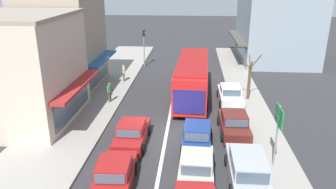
% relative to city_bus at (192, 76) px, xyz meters
% --- Properties ---
extents(ground_plane, '(140.00, 140.00, 0.00)m').
position_rel_city_bus_xyz_m(ground_plane, '(-1.61, -7.70, -1.88)').
color(ground_plane, '#2D2D30').
extents(lane_centre_line, '(0.20, 28.00, 0.01)m').
position_rel_city_bus_xyz_m(lane_centre_line, '(-1.61, -3.70, -1.88)').
color(lane_centre_line, silver).
rests_on(lane_centre_line, ground).
extents(sidewalk_left, '(5.20, 44.00, 0.14)m').
position_rel_city_bus_xyz_m(sidewalk_left, '(-8.41, -1.70, -1.81)').
color(sidewalk_left, gray).
rests_on(sidewalk_left, ground).
extents(kerb_right, '(2.80, 44.00, 0.12)m').
position_rel_city_bus_xyz_m(kerb_right, '(4.59, -1.70, -1.82)').
color(kerb_right, gray).
rests_on(kerb_right, ground).
extents(shopfront_corner_near, '(7.89, 7.99, 7.55)m').
position_rel_city_bus_xyz_m(shopfront_corner_near, '(-11.79, -5.78, 1.89)').
color(shopfront_corner_near, beige).
rests_on(shopfront_corner_near, ground).
extents(shopfront_mid_block, '(7.15, 7.32, 8.48)m').
position_rel_city_bus_xyz_m(shopfront_mid_block, '(-11.79, 2.09, 2.35)').
color(shopfront_mid_block, gray).
rests_on(shopfront_mid_block, ground).
extents(building_right_far, '(9.18, 11.52, 9.76)m').
position_rel_city_bus_xyz_m(building_right_far, '(9.88, 14.23, 2.99)').
color(building_right_far, '#84939E').
rests_on(building_right_far, ground).
extents(city_bus, '(3.01, 10.94, 3.23)m').
position_rel_city_bus_xyz_m(city_bus, '(0.00, 0.00, 0.00)').
color(city_bus, red).
rests_on(city_bus, ground).
extents(sedan_queue_gap_filler, '(2.03, 4.27, 1.47)m').
position_rel_city_bus_xyz_m(sedan_queue_gap_filler, '(-3.64, -13.32, -1.22)').
color(sedan_queue_gap_filler, maroon).
rests_on(sedan_queue_gap_filler, ground).
extents(hatchback_behind_bus_mid, '(1.92, 3.76, 1.54)m').
position_rel_city_bus_xyz_m(hatchback_behind_bus_mid, '(0.38, -8.83, -1.17)').
color(hatchback_behind_bus_mid, navy).
rests_on(hatchback_behind_bus_mid, ground).
extents(sedan_queue_far_back, '(2.00, 4.25, 1.47)m').
position_rel_city_bus_xyz_m(sedan_queue_far_back, '(0.33, -12.34, -1.22)').
color(sedan_queue_far_back, '#B7B29E').
rests_on(sedan_queue_far_back, ground).
extents(sedan_adjacent_lane_lead, '(1.94, 4.22, 1.47)m').
position_rel_city_bus_xyz_m(sedan_adjacent_lane_lead, '(-3.62, -8.78, -1.22)').
color(sedan_adjacent_lane_lead, maroon).
rests_on(sedan_adjacent_lane_lead, ground).
extents(parked_wagon_kerb_front, '(1.95, 4.51, 1.58)m').
position_rel_city_bus_xyz_m(parked_wagon_kerb_front, '(2.87, -12.29, -1.14)').
color(parked_wagon_kerb_front, '#9EA3A8').
rests_on(parked_wagon_kerb_front, ground).
extents(parked_sedan_kerb_second, '(1.98, 4.24, 1.47)m').
position_rel_city_bus_xyz_m(parked_sedan_kerb_second, '(2.81, -6.83, -1.22)').
color(parked_sedan_kerb_second, '#561E19').
rests_on(parked_sedan_kerb_second, ground).
extents(parked_sedan_kerb_third, '(1.94, 4.22, 1.47)m').
position_rel_city_bus_xyz_m(parked_sedan_kerb_third, '(3.11, -1.15, -1.22)').
color(parked_sedan_kerb_third, silver).
rests_on(parked_sedan_kerb_third, ground).
extents(traffic_light_downstreet, '(0.33, 0.24, 4.20)m').
position_rel_city_bus_xyz_m(traffic_light_downstreet, '(-5.57, 9.63, 0.97)').
color(traffic_light_downstreet, gray).
rests_on(traffic_light_downstreet, ground).
extents(directional_road_sign, '(0.10, 1.40, 3.60)m').
position_rel_city_bus_xyz_m(directional_road_sign, '(4.53, -10.80, 0.82)').
color(directional_road_sign, gray).
rests_on(directional_road_sign, ground).
extents(street_tree_right, '(1.62, 1.72, 3.93)m').
position_rel_city_bus_xyz_m(street_tree_right, '(4.69, -0.47, -0.08)').
color(street_tree_right, brown).
rests_on(street_tree_right, ground).
extents(pedestrian_with_handbag_near, '(0.35, 0.66, 1.63)m').
position_rel_city_bus_xyz_m(pedestrian_with_handbag_near, '(-6.66, -2.13, -0.81)').
color(pedestrian_with_handbag_near, '#4C4742').
rests_on(pedestrian_with_handbag_near, sidewalk_left).
extents(pedestrian_browsing_midblock, '(0.33, 0.54, 1.63)m').
position_rel_city_bus_xyz_m(pedestrian_browsing_midblock, '(-6.68, 3.49, -0.81)').
color(pedestrian_browsing_midblock, '#4C4742').
rests_on(pedestrian_browsing_midblock, sidewalk_left).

